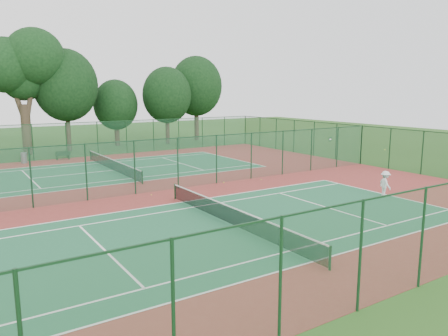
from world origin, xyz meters
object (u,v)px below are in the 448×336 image
Objects in this scene: bench at (63,155)px; trash_bin at (24,158)px; player_near at (385,184)px; big_tree at (22,65)px.

trash_bin is at bearing -173.59° from bench.
player_near is 0.13× the size of big_tree.
trash_bin is at bearing -102.74° from big_tree.
player_near is 1.17× the size of bench.
player_near reaches higher than trash_bin.
bench is at bearing -69.76° from big_tree.
big_tree is at bearing 46.84° from player_near.
trash_bin is 0.70× the size of bench.
big_tree is (-15.66, 32.10, 8.28)m from player_near.
player_near is 1.67× the size of trash_bin.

